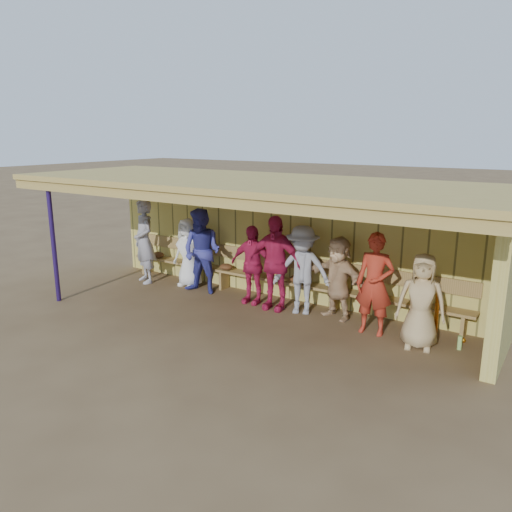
{
  "coord_description": "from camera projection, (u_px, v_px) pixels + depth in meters",
  "views": [
    {
      "loc": [
        4.95,
        -7.19,
        3.26
      ],
      "look_at": [
        0.0,
        0.35,
        1.05
      ],
      "focal_mm": 35.0,
      "sensor_mm": 36.0,
      "label": 1
    }
  ],
  "objects": [
    {
      "name": "dugout_structure",
      "position": [
        284.0,
        221.0,
        9.2
      ],
      "size": [
        8.8,
        3.2,
        2.5
      ],
      "color": "#C9B955",
      "rests_on": "ground"
    },
    {
      "name": "player_a",
      "position": [
        144.0,
        241.0,
        11.09
      ],
      "size": [
        0.81,
        0.7,
        1.89
      ],
      "primitive_type": "imported",
      "rotation": [
        0.0,
        0.0,
        -0.43
      ],
      "color": "#95939B",
      "rests_on": "ground"
    },
    {
      "name": "player_e",
      "position": [
        302.0,
        270.0,
        9.16
      ],
      "size": [
        1.21,
        0.93,
        1.66
      ],
      "primitive_type": "imported",
      "rotation": [
        0.0,
        0.0,
        0.33
      ],
      "color": "#919299",
      "rests_on": "ground"
    },
    {
      "name": "player_d",
      "position": [
        252.0,
        265.0,
        9.74
      ],
      "size": [
        0.93,
        0.44,
        1.56
      ],
      "primitive_type": "imported",
      "rotation": [
        0.0,
        0.0,
        0.06
      ],
      "color": "#C31F4E",
      "rests_on": "ground"
    },
    {
      "name": "player_g",
      "position": [
        375.0,
        284.0,
        8.2
      ],
      "size": [
        0.65,
        0.45,
        1.72
      ],
      "primitive_type": "imported",
      "rotation": [
        0.0,
        0.0,
        0.07
      ],
      "color": "#AA2C1B",
      "rests_on": "ground"
    },
    {
      "name": "player_b",
      "position": [
        188.0,
        253.0,
        10.83
      ],
      "size": [
        0.77,
        0.54,
        1.51
      ],
      "primitive_type": "imported",
      "rotation": [
        0.0,
        0.0,
        -0.08
      ],
      "color": "white",
      "rests_on": "ground"
    },
    {
      "name": "player_extra",
      "position": [
        275.0,
        263.0,
        9.38
      ],
      "size": [
        1.09,
        0.54,
        1.81
      ],
      "primitive_type": "imported",
      "rotation": [
        0.0,
        0.0,
        0.09
      ],
      "color": "#BF1E4B",
      "rests_on": "ground"
    },
    {
      "name": "player_c",
      "position": [
        202.0,
        251.0,
        10.34
      ],
      "size": [
        0.93,
        0.76,
        1.78
      ],
      "primitive_type": "imported",
      "rotation": [
        0.0,
        0.0,
        0.1
      ],
      "color": "#383B9C",
      "rests_on": "ground"
    },
    {
      "name": "player_f",
      "position": [
        338.0,
        277.0,
        8.95
      ],
      "size": [
        1.47,
        0.87,
        1.51
      ],
      "primitive_type": "imported",
      "rotation": [
        0.0,
        0.0,
        -0.32
      ],
      "color": "tan",
      "rests_on": "ground"
    },
    {
      "name": "player_h",
      "position": [
        421.0,
        301.0,
        7.67
      ],
      "size": [
        0.83,
        0.63,
        1.51
      ],
      "primitive_type": "imported",
      "rotation": [
        0.0,
        0.0,
        0.22
      ],
      "color": "tan",
      "rests_on": "ground"
    },
    {
      "name": "bench",
      "position": [
        277.0,
        274.0,
        10.03
      ],
      "size": [
        7.6,
        0.34,
        0.93
      ],
      "color": "#9E7E43",
      "rests_on": "ground"
    },
    {
      "name": "ground",
      "position": [
        246.0,
        315.0,
        9.25
      ],
      "size": [
        90.0,
        90.0,
        0.0
      ],
      "primitive_type": "plane",
      "color": "brown",
      "rests_on": "ground"
    },
    {
      "name": "dugout_equipment",
      "position": [
        254.0,
        273.0,
        10.19
      ],
      "size": [
        7.01,
        0.62,
        0.8
      ],
      "color": "orange",
      "rests_on": "ground"
    }
  ]
}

